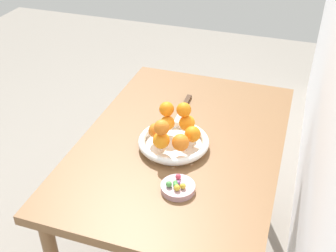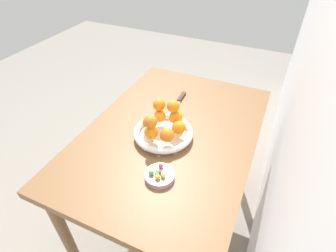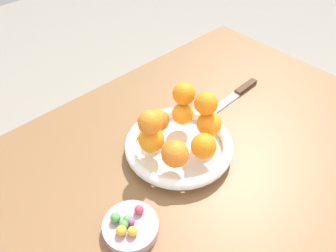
% 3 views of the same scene
% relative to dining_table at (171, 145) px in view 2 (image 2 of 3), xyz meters
% --- Properties ---
extents(ground_plane, '(6.00, 6.00, 0.00)m').
position_rel_dining_table_xyz_m(ground_plane, '(0.00, 0.00, -0.65)').
color(ground_plane, gray).
extents(dining_table, '(1.10, 0.76, 0.74)m').
position_rel_dining_table_xyz_m(dining_table, '(0.00, 0.00, 0.00)').
color(dining_table, brown).
rests_on(dining_table, ground_plane).
extents(fruit_bowl, '(0.27, 0.27, 0.04)m').
position_rel_dining_table_xyz_m(fruit_bowl, '(0.05, -0.02, 0.11)').
color(fruit_bowl, white).
rests_on(fruit_bowl, dining_table).
extents(candy_dish, '(0.11, 0.11, 0.02)m').
position_rel_dining_table_xyz_m(candy_dish, '(0.27, 0.07, 0.10)').
color(candy_dish, '#B28C99').
rests_on(candy_dish, dining_table).
extents(orange_0, '(0.06, 0.06, 0.06)m').
position_rel_dining_table_xyz_m(orange_0, '(0.12, -0.04, 0.16)').
color(orange_0, orange).
rests_on(orange_0, fruit_bowl).
extents(orange_1, '(0.06, 0.06, 0.06)m').
position_rel_dining_table_xyz_m(orange_1, '(0.11, 0.03, 0.16)').
color(orange_1, orange).
rests_on(orange_1, fruit_bowl).
extents(orange_2, '(0.06, 0.06, 0.06)m').
position_rel_dining_table_xyz_m(orange_2, '(0.04, 0.05, 0.16)').
color(orange_2, orange).
rests_on(orange_2, fruit_bowl).
extents(orange_3, '(0.06, 0.06, 0.06)m').
position_rel_dining_table_xyz_m(orange_3, '(-0.02, 0.01, 0.16)').
color(orange_3, orange).
rests_on(orange_3, fruit_bowl).
extents(orange_4, '(0.06, 0.06, 0.06)m').
position_rel_dining_table_xyz_m(orange_4, '(-0.00, -0.06, 0.16)').
color(orange_4, orange).
rests_on(orange_4, fruit_bowl).
extents(orange_5, '(0.06, 0.06, 0.06)m').
position_rel_dining_table_xyz_m(orange_5, '(0.06, -0.08, 0.16)').
color(orange_5, orange).
rests_on(orange_5, fruit_bowl).
extents(orange_6, '(0.06, 0.06, 0.06)m').
position_rel_dining_table_xyz_m(orange_6, '(-0.01, -0.07, 0.21)').
color(orange_6, orange).
rests_on(orange_6, orange_4).
extents(orange_7, '(0.06, 0.06, 0.06)m').
position_rel_dining_table_xyz_m(orange_7, '(-0.02, 0.00, 0.22)').
color(orange_7, orange).
rests_on(orange_7, orange_3).
extents(orange_8, '(0.06, 0.06, 0.06)m').
position_rel_dining_table_xyz_m(orange_8, '(0.12, -0.04, 0.22)').
color(orange_8, orange).
rests_on(orange_8, orange_0).
extents(candy_ball_0, '(0.02, 0.02, 0.02)m').
position_rel_dining_table_xyz_m(candy_ball_0, '(0.30, 0.07, 0.12)').
color(candy_ball_0, gold).
rests_on(candy_ball_0, candy_dish).
extents(candy_ball_1, '(0.02, 0.02, 0.02)m').
position_rel_dining_table_xyz_m(candy_ball_1, '(0.24, 0.06, 0.12)').
color(candy_ball_1, '#C6384C').
rests_on(candy_ball_1, candy_dish).
extents(candy_ball_2, '(0.02, 0.02, 0.02)m').
position_rel_dining_table_xyz_m(candy_ball_2, '(0.27, 0.07, 0.12)').
color(candy_ball_2, '#8C4C99').
rests_on(candy_ball_2, candy_dish).
extents(candy_ball_3, '(0.02, 0.02, 0.02)m').
position_rel_dining_table_xyz_m(candy_ball_3, '(0.27, 0.06, 0.12)').
color(candy_ball_3, '#4C9947').
rests_on(candy_ball_3, candy_dish).
extents(candy_ball_4, '(0.02, 0.02, 0.02)m').
position_rel_dining_table_xyz_m(candy_ball_4, '(0.28, 0.09, 0.12)').
color(candy_ball_4, gold).
rests_on(candy_ball_4, candy_dish).
extents(candy_ball_5, '(0.02, 0.02, 0.02)m').
position_rel_dining_table_xyz_m(candy_ball_5, '(0.29, 0.04, 0.12)').
color(candy_ball_5, '#4C9947').
rests_on(candy_ball_5, candy_dish).
extents(candy_ball_6, '(0.02, 0.02, 0.02)m').
position_rel_dining_table_xyz_m(candy_ball_6, '(0.29, 0.07, 0.12)').
color(candy_ball_6, '#4C9947').
rests_on(candy_ball_6, candy_dish).
extents(knife, '(0.26, 0.03, 0.01)m').
position_rel_dining_table_xyz_m(knife, '(-0.22, -0.06, 0.09)').
color(knife, '#3F2819').
rests_on(knife, dining_table).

